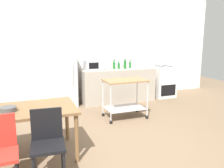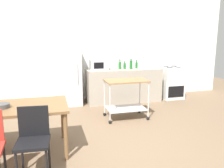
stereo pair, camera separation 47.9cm
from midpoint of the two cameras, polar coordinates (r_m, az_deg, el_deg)
ground_plane at (r=3.91m, az=0.03°, el=-15.19°), size 12.00×12.00×0.00m
back_wall at (r=6.59m, az=-10.03°, el=8.68°), size 8.40×0.12×2.90m
kitchen_counter at (r=6.38m, az=-0.72°, el=-0.30°), size 2.00×0.64×0.90m
dining_table at (r=3.67m, az=-24.61°, el=-6.80°), size 1.50×0.90×0.75m
chair_black at (r=3.08m, az=-19.92°, el=-12.92°), size 0.43×0.43×0.89m
stove_oven at (r=7.02m, az=10.41°, el=0.61°), size 0.60×0.61×0.92m
refrigerator at (r=6.08m, az=-14.00°, el=1.89°), size 0.60×0.63×1.55m
kitchen_cart at (r=5.05m, az=0.48°, el=-2.06°), size 0.91×0.57×0.85m
microwave at (r=6.14m, az=-6.81°, el=4.64°), size 0.46×0.35×0.26m
bottle_sesame_oil at (r=6.22m, az=-3.04°, el=4.82°), size 0.06×0.06×0.31m
bottle_soy_sauce at (r=6.27m, az=-1.70°, el=4.60°), size 0.07×0.07×0.26m
bottle_vinegar at (r=6.31m, az=-0.52°, el=4.48°), size 0.07×0.07×0.20m
bottle_hot_sauce at (r=6.32m, az=1.02°, el=4.80°), size 0.07×0.07×0.27m
bottle_olive_oil at (r=6.47m, az=2.31°, el=4.71°), size 0.06×0.06×0.23m
bottle_soda at (r=6.45m, az=4.00°, el=5.07°), size 0.07×0.07×0.31m
bottle_sparkling_water at (r=6.50m, az=5.06°, el=5.00°), size 0.08×0.08×0.29m
fruit_bowl at (r=3.60m, az=-27.60°, el=-5.54°), size 0.22×0.22×0.06m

